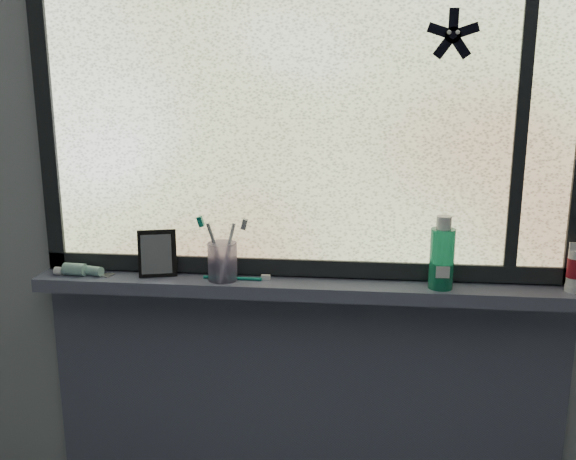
% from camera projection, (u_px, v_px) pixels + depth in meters
% --- Properties ---
extents(wall_back, '(3.00, 0.01, 2.50)m').
position_uv_depth(wall_back, '(305.00, 200.00, 1.92)').
color(wall_back, '#9EA3A8').
rests_on(wall_back, ground).
extents(windowsill, '(1.62, 0.14, 0.04)m').
position_uv_depth(windowsill, '(303.00, 288.00, 1.90)').
color(windowsill, '#53576F').
rests_on(windowsill, wall_back).
extents(sill_apron, '(1.62, 0.02, 0.98)m').
position_uv_depth(sill_apron, '(303.00, 431.00, 2.08)').
color(sill_apron, '#53576F').
rests_on(sill_apron, floor).
extents(window_pane, '(1.50, 0.01, 1.00)m').
position_uv_depth(window_pane, '(305.00, 106.00, 1.83)').
color(window_pane, silver).
rests_on(window_pane, wall_back).
extents(frame_bottom, '(1.60, 0.03, 0.05)m').
position_uv_depth(frame_bottom, '(304.00, 267.00, 1.94)').
color(frame_bottom, black).
rests_on(frame_bottom, windowsill).
extents(frame_left, '(0.05, 0.03, 1.10)m').
position_uv_depth(frame_left, '(45.00, 104.00, 1.91)').
color(frame_left, black).
rests_on(frame_left, wall_back).
extents(frame_mullion, '(0.03, 0.03, 1.00)m').
position_uv_depth(frame_mullion, '(522.00, 107.00, 1.76)').
color(frame_mullion, black).
rests_on(frame_mullion, wall_back).
extents(starfish_sticker, '(0.15, 0.02, 0.15)m').
position_uv_depth(starfish_sticker, '(453.00, 35.00, 1.73)').
color(starfish_sticker, black).
rests_on(starfish_sticker, window_pane).
extents(vanity_mirror, '(0.13, 0.09, 0.14)m').
position_uv_depth(vanity_mirror, '(157.00, 253.00, 1.93)').
color(vanity_mirror, black).
rests_on(vanity_mirror, windowsill).
extents(toothpaste_tube, '(0.22, 0.08, 0.04)m').
position_uv_depth(toothpaste_tube, '(82.00, 270.00, 1.95)').
color(toothpaste_tube, silver).
rests_on(toothpaste_tube, windowsill).
extents(toothbrush_cup, '(0.09, 0.09, 0.11)m').
position_uv_depth(toothbrush_cup, '(223.00, 261.00, 1.90)').
color(toothbrush_cup, '#A091C0').
rests_on(toothbrush_cup, windowsill).
extents(toothbrush_lying, '(0.22, 0.03, 0.01)m').
position_uv_depth(toothbrush_lying, '(232.00, 277.00, 1.91)').
color(toothbrush_lying, '#0E7F6A').
rests_on(toothbrush_lying, windowsill).
extents(mouthwash_bottle, '(0.08, 0.08, 0.17)m').
position_uv_depth(mouthwash_bottle, '(442.00, 252.00, 1.82)').
color(mouthwash_bottle, '#1FA172').
rests_on(mouthwash_bottle, windowsill).
extents(cream_tube, '(0.05, 0.05, 0.10)m').
position_uv_depth(cream_tube, '(575.00, 266.00, 1.79)').
color(cream_tube, silver).
rests_on(cream_tube, windowsill).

